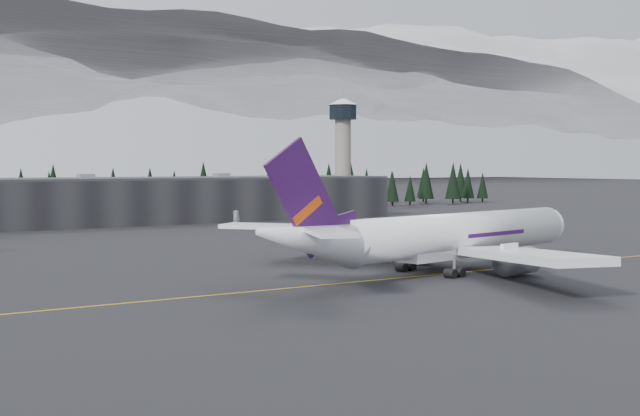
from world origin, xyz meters
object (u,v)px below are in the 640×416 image
terminal (123,200)px  jet_main (436,236)px  control_tower (343,143)px  gse_vehicle_b (237,224)px

terminal → jet_main: size_ratio=2.42×
control_tower → jet_main: (-67.61, -128.82, -17.87)m
jet_main → gse_vehicle_b: jet_main is taller
terminal → control_tower: size_ratio=4.24×
terminal → gse_vehicle_b: bearing=-51.6°
terminal → jet_main: jet_main is taller
gse_vehicle_b → jet_main: bearing=-26.6°
terminal → control_tower: (75.00, 3.00, 17.11)m
terminal → jet_main: 126.03m
jet_main → gse_vehicle_b: bearing=70.9°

